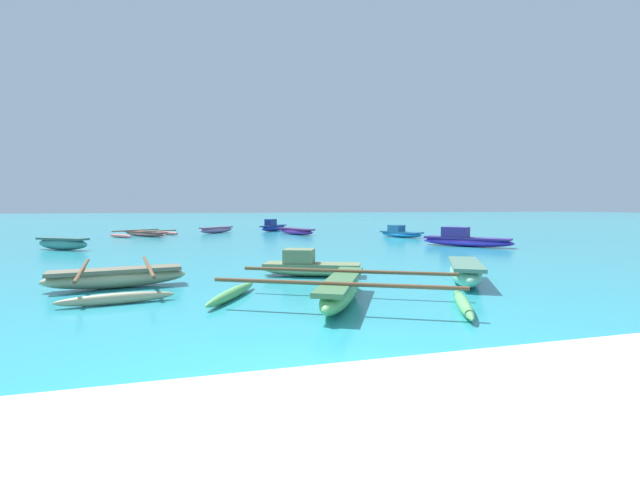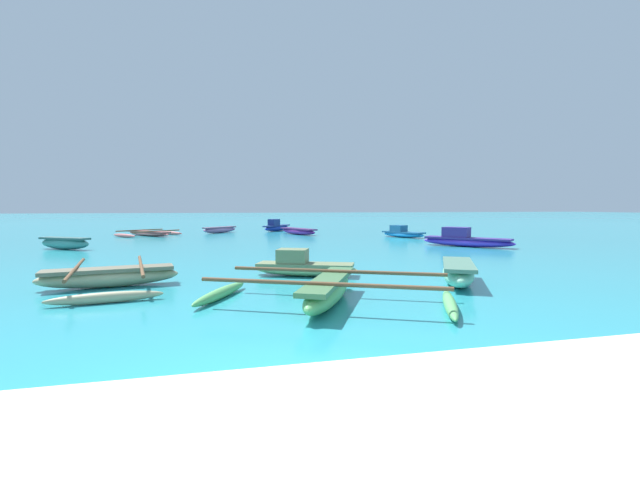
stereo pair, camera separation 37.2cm
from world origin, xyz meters
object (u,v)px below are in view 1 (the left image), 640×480
(moored_boat_9, at_px, (296,231))
(moored_boat_10, at_px, (465,272))
(moored_boat_1, at_px, (217,230))
(moored_boat_8, at_px, (400,233))
(moored_boat_3, at_px, (145,233))
(moored_boat_7, at_px, (464,240))
(moored_boat_4, at_px, (341,290))
(moored_boat_6, at_px, (310,266))
(moored_boat_2, at_px, (273,227))
(moored_boat_5, at_px, (117,278))
(moored_boat_0, at_px, (63,243))

(moored_boat_9, height_order, moored_boat_10, moored_boat_10)
(moored_boat_1, distance_m, moored_boat_8, 11.93)
(moored_boat_3, distance_m, moored_boat_7, 17.75)
(moored_boat_7, bearing_deg, moored_boat_3, -167.27)
(moored_boat_3, bearing_deg, moored_boat_4, -23.82)
(moored_boat_9, xyz_separation_m, moored_boat_10, (0.21, -17.52, 0.05))
(moored_boat_8, bearing_deg, moored_boat_4, -55.50)
(moored_boat_6, xyz_separation_m, moored_boat_7, (8.38, 5.98, 0.06))
(moored_boat_4, xyz_separation_m, moored_boat_8, (8.35, 15.00, -0.00))
(moored_boat_2, height_order, moored_boat_3, moored_boat_2)
(moored_boat_3, height_order, moored_boat_8, moored_boat_8)
(moored_boat_1, height_order, moored_boat_7, moored_boat_7)
(moored_boat_1, height_order, moored_boat_3, moored_boat_1)
(moored_boat_1, height_order, moored_boat_4, moored_boat_4)
(moored_boat_3, distance_m, moored_boat_9, 8.87)
(moored_boat_6, bearing_deg, moored_boat_2, 106.37)
(moored_boat_3, relative_size, moored_boat_6, 1.46)
(moored_boat_5, xyz_separation_m, moored_boat_6, (4.33, 0.48, 0.02))
(moored_boat_1, bearing_deg, moored_boat_10, -120.78)
(moored_boat_8, bearing_deg, moored_boat_1, -149.94)
(moored_boat_8, relative_size, moored_boat_10, 1.14)
(moored_boat_10, bearing_deg, moored_boat_6, 87.01)
(moored_boat_3, xyz_separation_m, moored_boat_6, (5.92, -16.50, 0.08))
(moored_boat_3, bearing_deg, moored_boat_1, 75.08)
(moored_boat_5, distance_m, moored_boat_6, 4.36)
(moored_boat_1, bearing_deg, moored_boat_4, -130.07)
(moored_boat_0, relative_size, moored_boat_6, 0.88)
(moored_boat_3, distance_m, moored_boat_6, 17.53)
(moored_boat_0, height_order, moored_boat_3, moored_boat_0)
(moored_boat_7, bearing_deg, moored_boat_5, -103.99)
(moored_boat_4, height_order, moored_boat_7, moored_boat_7)
(moored_boat_5, distance_m, moored_boat_9, 17.60)
(moored_boat_1, bearing_deg, moored_boat_0, -166.90)
(moored_boat_8, height_order, moored_boat_10, moored_boat_8)
(moored_boat_7, bearing_deg, moored_boat_9, 168.81)
(moored_boat_9, bearing_deg, moored_boat_4, -30.73)
(moored_boat_1, height_order, moored_boat_6, moored_boat_6)
(moored_boat_6, bearing_deg, moored_boat_10, -9.68)
(moored_boat_5, bearing_deg, moored_boat_6, -3.79)
(moored_boat_2, relative_size, moored_boat_10, 1.21)
(moored_boat_3, distance_m, moored_boat_5, 17.05)
(moored_boat_9, bearing_deg, moored_boat_8, 33.33)
(moored_boat_8, distance_m, moored_boat_10, 14.69)
(moored_boat_2, xyz_separation_m, moored_boat_7, (6.24, -13.83, -0.01))
(moored_boat_0, bearing_deg, moored_boat_6, -14.40)
(moored_boat_9, bearing_deg, moored_boat_2, 168.91)
(moored_boat_3, bearing_deg, moored_boat_2, 72.28)
(moored_boat_5, bearing_deg, moored_boat_4, -43.02)
(moored_boat_4, relative_size, moored_boat_6, 1.81)
(moored_boat_9, relative_size, moored_boat_10, 1.43)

